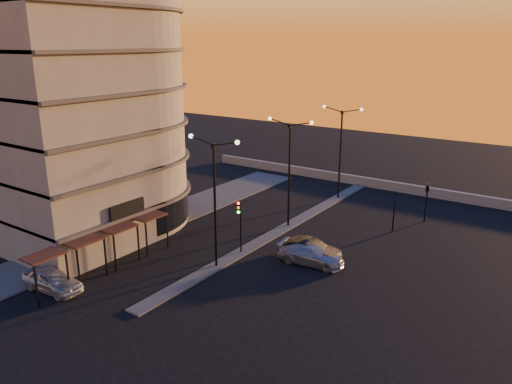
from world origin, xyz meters
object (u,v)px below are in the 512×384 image
(traffic_light_main, at_px, (240,218))
(car_wagon, at_px, (311,254))
(car_sedan, at_px, (310,250))
(streetlamp_mid, at_px, (289,165))
(car_hatchback, at_px, (52,280))

(traffic_light_main, xyz_separation_m, car_wagon, (5.34, 1.51, -2.17))
(traffic_light_main, distance_m, car_sedan, 5.78)
(car_sedan, bearing_deg, traffic_light_main, 108.79)
(streetlamp_mid, relative_size, traffic_light_main, 2.24)
(traffic_light_main, bearing_deg, car_hatchback, -118.96)
(streetlamp_mid, relative_size, car_sedan, 2.08)
(traffic_light_main, xyz_separation_m, car_hatchback, (-6.50, -11.74, -2.13))
(streetlamp_mid, distance_m, traffic_light_main, 7.62)
(traffic_light_main, bearing_deg, car_wagon, 15.81)
(car_hatchback, distance_m, car_sedan, 18.00)
(traffic_light_main, distance_m, car_wagon, 5.96)
(streetlamp_mid, bearing_deg, car_sedan, -45.24)
(streetlamp_mid, height_order, car_hatchback, streetlamp_mid)
(car_sedan, bearing_deg, car_wagon, -152.29)
(streetlamp_mid, height_order, car_sedan, streetlamp_mid)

